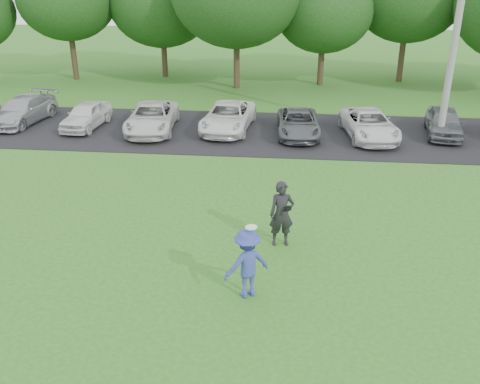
{
  "coord_description": "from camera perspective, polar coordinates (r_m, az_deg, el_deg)",
  "views": [
    {
      "loc": [
        1.35,
        -10.08,
        7.43
      ],
      "look_at": [
        0.0,
        3.5,
        1.3
      ],
      "focal_mm": 40.0,
      "sensor_mm": 36.0,
      "label": 1
    }
  ],
  "objects": [
    {
      "name": "ground",
      "position": [
        12.59,
        -1.61,
        -11.97
      ],
      "size": [
        100.0,
        100.0,
        0.0
      ],
      "primitive_type": "plane",
      "color": "#2B681D",
      "rests_on": "ground"
    },
    {
      "name": "parking_lot",
      "position": [
        24.28,
        2.23,
        6.38
      ],
      "size": [
        32.0,
        6.5,
        0.03
      ],
      "primitive_type": "cube",
      "color": "black",
      "rests_on": "ground"
    },
    {
      "name": "utility_pole",
      "position": [
        23.46,
        22.18,
        16.25
      ],
      "size": [
        0.28,
        0.28,
        9.75
      ],
      "primitive_type": "cylinder",
      "color": "gray",
      "rests_on": "ground"
    },
    {
      "name": "frisbee_player",
      "position": [
        12.46,
        0.76,
        -7.62
      ],
      "size": [
        1.29,
        1.13,
        1.87
      ],
      "color": "#354197",
      "rests_on": "ground"
    },
    {
      "name": "camera_bystander",
      "position": [
        14.59,
        4.47,
        -2.35
      ],
      "size": [
        0.75,
        0.56,
        1.86
      ],
      "color": "black",
      "rests_on": "ground"
    },
    {
      "name": "parked_cars",
      "position": [
        24.14,
        0.25,
        7.8
      ],
      "size": [
        30.27,
        5.06,
        1.24
      ],
      "color": "white",
      "rests_on": "parking_lot"
    },
    {
      "name": "tree_row",
      "position": [
        32.94,
        6.31,
        19.66
      ],
      "size": [
        42.39,
        9.85,
        8.64
      ],
      "color": "#38281C",
      "rests_on": "ground"
    }
  ]
}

